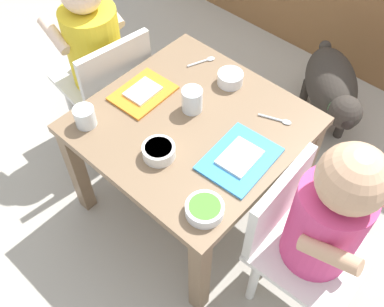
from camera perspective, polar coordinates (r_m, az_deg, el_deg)
ground_plane at (r=1.63m, az=-0.00°, el=-6.03°), size 7.00×7.00×0.00m
dining_table at (r=1.34m, az=-0.00°, el=2.14°), size 0.60×0.59×0.42m
seated_child_left at (r=1.56m, az=-12.32°, el=13.09°), size 0.31×0.31×0.70m
seated_child_right at (r=1.12m, az=16.66°, el=-8.14°), size 0.29×0.29×0.71m
dog at (r=1.81m, az=17.56°, el=8.17°), size 0.39×0.41×0.31m
food_tray_left at (r=1.38m, az=-6.33°, el=7.79°), size 0.15×0.19×0.02m
food_tray_right at (r=1.20m, az=6.14°, el=-0.63°), size 0.17×0.22×0.02m
water_cup_left at (r=1.30m, az=0.01°, el=6.75°), size 0.06×0.06×0.07m
water_cup_right at (r=1.30m, az=-13.58°, el=4.50°), size 0.06×0.06×0.06m
cereal_bowl_right_side at (r=1.20m, az=-4.30°, el=0.34°), size 0.09×0.09×0.04m
veggie_bowl_far at (r=1.40m, az=4.94°, el=9.65°), size 0.08×0.08×0.04m
veggie_bowl_near at (r=1.09m, az=1.63°, el=-7.16°), size 0.10×0.10×0.03m
spoon_by_left_tray at (r=1.48m, az=1.54°, el=11.82°), size 0.05×0.10×0.01m
spoon_by_right_tray at (r=1.32m, az=11.03°, el=4.27°), size 0.10×0.05×0.01m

